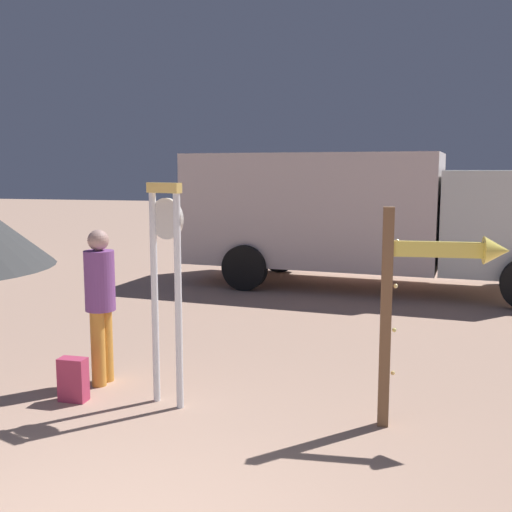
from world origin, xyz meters
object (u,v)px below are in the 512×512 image
standing_clock (166,272)px  backpack (74,380)px  person_near_clock (100,299)px  arrow_sign (431,285)px  box_truck_near (349,212)px

standing_clock → backpack: (-0.99, -0.15, -1.15)m
person_near_clock → standing_clock: bearing=-23.0°
arrow_sign → backpack: size_ratio=4.49×
arrow_sign → person_near_clock: 3.53m
arrow_sign → standing_clock: bearing=-179.7°
person_near_clock → backpack: 0.93m
standing_clock → arrow_sign: standing_clock is taller
backpack → box_truck_near: bearing=73.2°
standing_clock → box_truck_near: bearing=80.6°
arrow_sign → person_near_clock: (-3.49, 0.39, -0.38)m
backpack → box_truck_near: (2.15, 7.11, 1.29)m
arrow_sign → backpack: 3.71m
standing_clock → backpack: standing_clock is taller
box_truck_near → backpack: bearing=-106.8°
person_near_clock → backpack: bearing=-94.1°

